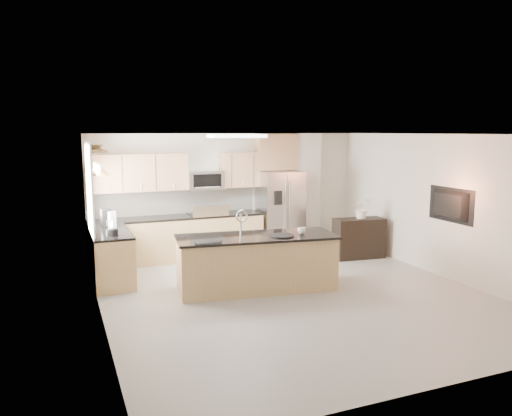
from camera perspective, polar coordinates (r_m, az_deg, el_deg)
name	(u,v)px	position (r m, az deg, el deg)	size (l,w,h in m)	color
floor	(294,295)	(8.29, 4.35, -9.87)	(6.50, 6.50, 0.00)	#A29F9A
ceiling	(296,134)	(7.86, 4.57, 8.40)	(6.00, 6.50, 0.02)	white
wall_back	(229,193)	(10.95, -3.12, 1.69)	(6.00, 0.02, 2.60)	beige
wall_front	(440,268)	(5.33, 20.28, -6.43)	(6.00, 0.02, 2.60)	beige
wall_left	(99,230)	(7.18, -17.55, -2.46)	(0.02, 6.50, 2.60)	beige
wall_right	(443,206)	(9.68, 20.59, 0.21)	(0.02, 6.50, 2.60)	beige
back_counter	(178,237)	(10.45, -8.89, -3.34)	(3.55, 0.66, 1.44)	tan
left_counter	(111,257)	(9.19, -16.21, -5.36)	(0.66, 1.50, 0.92)	tan
range	(207,235)	(10.60, -5.58, -3.11)	(0.76, 0.64, 1.14)	black
upper_cabinets	(171,172)	(10.39, -9.68, 4.11)	(3.50, 0.33, 0.75)	tan
microwave	(205,180)	(10.54, -5.87, 3.19)	(0.76, 0.40, 0.40)	silver
refrigerator	(280,211)	(11.05, 2.73, -0.38)	(0.92, 0.78, 1.78)	silver
partition_column	(306,190)	(11.53, 5.72, 2.02)	(0.60, 0.30, 2.60)	beige
window	(90,190)	(8.95, -18.46, 1.93)	(0.04, 1.15, 1.65)	white
shelf_lower	(96,172)	(9.03, -17.78, 3.93)	(0.30, 1.20, 0.04)	olive
shelf_upper	(95,151)	(9.01, -17.89, 6.27)	(0.30, 1.20, 0.04)	olive
ceiling_fixture	(237,136)	(9.18, -2.21, 8.22)	(1.00, 0.50, 0.06)	white
island	(256,262)	(8.45, 0.05, -6.21)	(2.77, 1.31, 1.34)	tan
credenza	(359,238)	(10.72, 11.66, -3.40)	(1.05, 0.44, 0.84)	black
cup	(301,231)	(8.49, 5.22, -2.61)	(0.14, 0.14, 0.11)	white
platter	(282,236)	(8.30, 3.00, -3.17)	(0.40, 0.40, 0.02)	black
blender	(112,225)	(8.64, -16.10, -1.91)	(0.18, 0.18, 0.41)	black
kettle	(113,225)	(9.09, -16.05, -1.88)	(0.18, 0.18, 0.23)	silver
coffee_maker	(106,218)	(9.46, -16.75, -1.15)	(0.19, 0.23, 0.33)	black
bowl	(94,146)	(9.33, -18.06, 6.76)	(0.42, 0.42, 0.10)	silver
flower_vase	(362,203)	(10.60, 12.00, 0.54)	(0.58, 0.51, 0.65)	white
television	(447,205)	(9.46, 21.01, 0.31)	(1.08, 0.14, 0.62)	black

